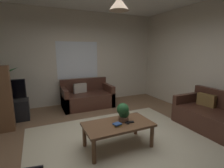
{
  "coord_description": "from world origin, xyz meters",
  "views": [
    {
      "loc": [
        -1.36,
        -2.65,
        1.71
      ],
      "look_at": [
        0.0,
        0.3,
        1.05
      ],
      "focal_mm": 26.96,
      "sensor_mm": 36.0,
      "label": 1
    }
  ],
  "objects_px": {
    "coffee_table": "(118,127)",
    "tv": "(6,91)",
    "couch_under_window": "(87,98)",
    "tv_stand": "(9,111)",
    "book_on_table_0": "(118,125)",
    "potted_palm_corner": "(1,92)",
    "couch_right_side": "(212,117)",
    "remote_on_table_0": "(127,122)",
    "book_on_table_1": "(117,124)",
    "pendant_lamp": "(119,4)",
    "remote_on_table_1": "(129,122)",
    "potted_plant_on_table": "(123,112)"
  },
  "relations": [
    {
      "from": "tv_stand",
      "to": "tv",
      "type": "xyz_separation_m",
      "value": [
        0.0,
        -0.02,
        0.52
      ]
    },
    {
      "from": "couch_under_window",
      "to": "tv",
      "type": "xyz_separation_m",
      "value": [
        -2.04,
        -0.28,
        0.49
      ]
    },
    {
      "from": "couch_right_side",
      "to": "potted_palm_corner",
      "type": "distance_m",
      "value": 5.14
    },
    {
      "from": "couch_under_window",
      "to": "tv_stand",
      "type": "relative_size",
      "value": 1.64
    },
    {
      "from": "tv_stand",
      "to": "potted_palm_corner",
      "type": "height_order",
      "value": "potted_palm_corner"
    },
    {
      "from": "potted_palm_corner",
      "to": "tv_stand",
      "type": "bearing_deg",
      "value": -67.35
    },
    {
      "from": "tv_stand",
      "to": "pendant_lamp",
      "type": "distance_m",
      "value": 3.57
    },
    {
      "from": "book_on_table_1",
      "to": "potted_plant_on_table",
      "type": "xyz_separation_m",
      "value": [
        0.19,
        0.15,
        0.14
      ]
    },
    {
      "from": "potted_palm_corner",
      "to": "couch_under_window",
      "type": "bearing_deg",
      "value": -5.21
    },
    {
      "from": "coffee_table",
      "to": "remote_on_table_1",
      "type": "bearing_deg",
      "value": -16.35
    },
    {
      "from": "book_on_table_0",
      "to": "tv",
      "type": "bearing_deg",
      "value": 130.45
    },
    {
      "from": "coffee_table",
      "to": "book_on_table_1",
      "type": "relative_size",
      "value": 9.51
    },
    {
      "from": "couch_under_window",
      "to": "tv",
      "type": "relative_size",
      "value": 1.77
    },
    {
      "from": "coffee_table",
      "to": "remote_on_table_0",
      "type": "relative_size",
      "value": 7.51
    },
    {
      "from": "remote_on_table_1",
      "to": "coffee_table",
      "type": "bearing_deg",
      "value": -91.99
    },
    {
      "from": "coffee_table",
      "to": "tv",
      "type": "xyz_separation_m",
      "value": [
        -1.91,
        2.09,
        0.39
      ]
    },
    {
      "from": "pendant_lamp",
      "to": "coffee_table",
      "type": "bearing_deg",
      "value": 63.43
    },
    {
      "from": "remote_on_table_0",
      "to": "potted_palm_corner",
      "type": "distance_m",
      "value": 3.46
    },
    {
      "from": "couch_right_side",
      "to": "book_on_table_0",
      "type": "distance_m",
      "value": 2.25
    },
    {
      "from": "tv_stand",
      "to": "book_on_table_0",
      "type": "bearing_deg",
      "value": -49.83
    },
    {
      "from": "tv",
      "to": "potted_palm_corner",
      "type": "xyz_separation_m",
      "value": [
        -0.19,
        0.49,
        -0.14
      ]
    },
    {
      "from": "book_on_table_1",
      "to": "tv_stand",
      "type": "height_order",
      "value": "tv_stand"
    },
    {
      "from": "remote_on_table_0",
      "to": "tv",
      "type": "bearing_deg",
      "value": -23.12
    },
    {
      "from": "remote_on_table_1",
      "to": "potted_plant_on_table",
      "type": "distance_m",
      "value": 0.21
    },
    {
      "from": "tv",
      "to": "potted_palm_corner",
      "type": "relative_size",
      "value": 0.6
    },
    {
      "from": "remote_on_table_0",
      "to": "potted_plant_on_table",
      "type": "distance_m",
      "value": 0.19
    },
    {
      "from": "book_on_table_1",
      "to": "pendant_lamp",
      "type": "xyz_separation_m",
      "value": [
        0.06,
        0.09,
        1.92
      ]
    },
    {
      "from": "remote_on_table_1",
      "to": "book_on_table_0",
      "type": "bearing_deg",
      "value": -68.56
    },
    {
      "from": "remote_on_table_1",
      "to": "tv_stand",
      "type": "bearing_deg",
      "value": -121.53
    },
    {
      "from": "book_on_table_1",
      "to": "potted_plant_on_table",
      "type": "relative_size",
      "value": 0.38
    },
    {
      "from": "coffee_table",
      "to": "tv",
      "type": "relative_size",
      "value": 1.44
    },
    {
      "from": "potted_palm_corner",
      "to": "couch_right_side",
      "type": "bearing_deg",
      "value": -33.18
    },
    {
      "from": "tv",
      "to": "tv_stand",
      "type": "bearing_deg",
      "value": 90.0
    },
    {
      "from": "couch_under_window",
      "to": "book_on_table_0",
      "type": "xyz_separation_m",
      "value": [
        -0.18,
        -2.46,
        0.18
      ]
    },
    {
      "from": "coffee_table",
      "to": "tv_stand",
      "type": "distance_m",
      "value": 2.85
    },
    {
      "from": "couch_under_window",
      "to": "book_on_table_0",
      "type": "height_order",
      "value": "couch_under_window"
    },
    {
      "from": "couch_under_window",
      "to": "remote_on_table_0",
      "type": "bearing_deg",
      "value": -89.14
    },
    {
      "from": "book_on_table_1",
      "to": "potted_plant_on_table",
      "type": "distance_m",
      "value": 0.28
    },
    {
      "from": "remote_on_table_1",
      "to": "couch_under_window",
      "type": "bearing_deg",
      "value": -164.14
    },
    {
      "from": "remote_on_table_1",
      "to": "potted_plant_on_table",
      "type": "height_order",
      "value": "potted_plant_on_table"
    },
    {
      "from": "remote_on_table_0",
      "to": "potted_palm_corner",
      "type": "relative_size",
      "value": 0.11
    },
    {
      "from": "couch_under_window",
      "to": "couch_right_side",
      "type": "bearing_deg",
      "value": -51.69
    },
    {
      "from": "remote_on_table_0",
      "to": "tv_stand",
      "type": "xyz_separation_m",
      "value": [
        -2.08,
        2.15,
        -0.2
      ]
    },
    {
      "from": "pendant_lamp",
      "to": "book_on_table_1",
      "type": "bearing_deg",
      "value": -125.19
    },
    {
      "from": "coffee_table",
      "to": "book_on_table_1",
      "type": "height_order",
      "value": "book_on_table_1"
    },
    {
      "from": "remote_on_table_0",
      "to": "potted_plant_on_table",
      "type": "height_order",
      "value": "potted_plant_on_table"
    },
    {
      "from": "pendant_lamp",
      "to": "couch_right_side",
      "type": "bearing_deg",
      "value": -5.95
    },
    {
      "from": "couch_under_window",
      "to": "book_on_table_1",
      "type": "bearing_deg",
      "value": -94.45
    },
    {
      "from": "coffee_table",
      "to": "tv",
      "type": "distance_m",
      "value": 2.86
    },
    {
      "from": "book_on_table_0",
      "to": "pendant_lamp",
      "type": "xyz_separation_m",
      "value": [
        0.05,
        0.09,
        1.95
      ]
    }
  ]
}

